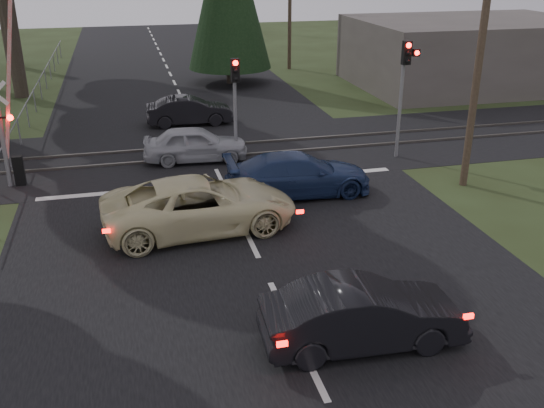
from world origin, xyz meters
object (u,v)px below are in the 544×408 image
object	(u,v)px
traffic_signal_center	(235,92)
dark_hatchback	(363,315)
silver_car	(196,144)
dark_car_far	(189,111)
crossing_signal	(8,131)
cream_coupe	(200,205)
utility_pole_near	(480,53)
utility_pole_mid	(290,0)
traffic_signal_right	(405,77)
blue_sedan	(298,174)

from	to	relation	value
traffic_signal_center	dark_hatchback	xyz separation A→B (m)	(0.31, -12.85, -2.09)
silver_car	dark_car_far	world-z (taller)	silver_car
silver_car	traffic_signal_center	bearing A→B (deg)	-97.63
traffic_signal_center	crossing_signal	bearing A→B (deg)	-173.85
traffic_signal_center	cream_coupe	bearing A→B (deg)	-110.29
utility_pole_near	utility_pole_mid	distance (m)	24.00
dark_car_far	dark_hatchback	bearing A→B (deg)	-174.84
traffic_signal_right	dark_hatchback	size ratio (longest dim) A/B	1.07
traffic_signal_right	cream_coupe	world-z (taller)	traffic_signal_right
crossing_signal	blue_sedan	world-z (taller)	crossing_signal
crossing_signal	traffic_signal_center	distance (m)	8.36
dark_car_far	silver_car	bearing A→B (deg)	176.41
cream_coupe	crossing_signal	bearing A→B (deg)	43.42
blue_sedan	crossing_signal	bearing A→B (deg)	72.07
crossing_signal	traffic_signal_right	size ratio (longest dim) A/B	1.48
cream_coupe	dark_hatchback	world-z (taller)	cream_coupe
utility_pole_near	dark_car_far	bearing A→B (deg)	129.28
silver_car	utility_pole_near	bearing A→B (deg)	-114.21
dark_hatchback	silver_car	xyz separation A→B (m)	(-1.92, 13.20, -0.01)
traffic_signal_right	utility_pole_mid	bearing A→B (deg)	87.34
utility_pole_mid	cream_coupe	bearing A→B (deg)	-110.99
traffic_signal_right	traffic_signal_center	distance (m)	6.68
traffic_signal_center	dark_car_far	xyz separation A→B (m)	(-1.20, 5.96, -2.12)
utility_pole_mid	blue_sedan	distance (m)	24.57
utility_pole_near	cream_coupe	world-z (taller)	utility_pole_near
utility_pole_near	dark_car_far	world-z (taller)	utility_pole_near
dark_hatchback	dark_car_far	world-z (taller)	dark_hatchback
cream_coupe	dark_car_far	distance (m)	12.22
silver_car	dark_car_far	xyz separation A→B (m)	(0.41, 5.61, -0.03)
utility_pole_near	utility_pole_mid	world-z (taller)	same
utility_pole_near	dark_car_far	distance (m)	14.33
traffic_signal_right	utility_pole_near	world-z (taller)	utility_pole_near
cream_coupe	silver_car	distance (m)	6.59
utility_pole_mid	dark_hatchback	world-z (taller)	utility_pole_mid
traffic_signal_center	utility_pole_mid	size ratio (longest dim) A/B	0.46
traffic_signal_right	traffic_signal_center	xyz separation A→B (m)	(-6.55, 1.20, -0.51)
utility_pole_mid	traffic_signal_right	bearing A→B (deg)	-92.66
traffic_signal_right	blue_sedan	size ratio (longest dim) A/B	0.93
crossing_signal	traffic_signal_center	bearing A→B (deg)	6.15
dark_car_far	traffic_signal_right	bearing A→B (deg)	-132.18
traffic_signal_center	dark_hatchback	size ratio (longest dim) A/B	0.94
traffic_signal_center	dark_car_far	bearing A→B (deg)	101.38
utility_pole_mid	crossing_signal	bearing A→B (deg)	-127.97
crossing_signal	cream_coupe	world-z (taller)	crossing_signal
traffic_signal_right	utility_pole_mid	size ratio (longest dim) A/B	0.52
cream_coupe	blue_sedan	size ratio (longest dim) A/B	1.15
crossing_signal	traffic_signal_center	xyz separation A→B (m)	(8.27, 0.89, 0.75)
silver_car	utility_pole_mid	bearing A→B (deg)	-20.96
dark_hatchback	utility_pole_mid	bearing A→B (deg)	-10.12
utility_pole_mid	utility_pole_near	bearing A→B (deg)	-90.00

